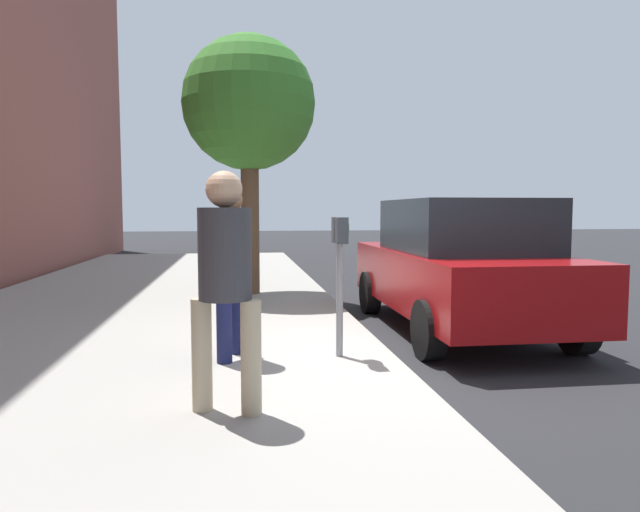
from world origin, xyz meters
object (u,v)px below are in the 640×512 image
(pedestrian_at_meter, at_px, (230,259))
(pedestrian_bystander, at_px, (225,272))
(parked_sedan_near, at_px, (459,265))
(street_tree, at_px, (249,106))
(parking_meter, at_px, (340,257))

(pedestrian_at_meter, distance_m, pedestrian_bystander, 1.55)
(pedestrian_bystander, bearing_deg, pedestrian_at_meter, 20.52)
(pedestrian_at_meter, relative_size, parked_sedan_near, 0.39)
(pedestrian_at_meter, height_order, street_tree, street_tree)
(parked_sedan_near, bearing_deg, pedestrian_at_meter, 117.47)
(pedestrian_at_meter, relative_size, pedestrian_bystander, 0.97)
(parking_meter, distance_m, pedestrian_bystander, 1.84)
(parking_meter, relative_size, pedestrian_at_meter, 0.82)
(pedestrian_at_meter, distance_m, parked_sedan_near, 3.40)
(pedestrian_bystander, distance_m, street_tree, 6.45)
(pedestrian_bystander, height_order, parked_sedan_near, pedestrian_bystander)
(pedestrian_bystander, xyz_separation_m, street_tree, (6.03, -0.31, 2.27))
(pedestrian_at_meter, bearing_deg, street_tree, 106.52)
(pedestrian_at_meter, distance_m, street_tree, 5.05)
(parked_sedan_near, bearing_deg, parking_meter, 130.61)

